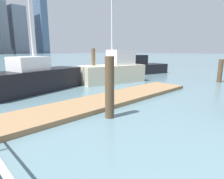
% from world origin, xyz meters
% --- Properties ---
extents(floating_dock, '(11.28, 2.00, 0.18)m').
position_xyz_m(floating_dock, '(2.14, 9.57, 0.09)').
color(floating_dock, '#93704C').
rests_on(floating_dock, ground_plane).
extents(dock_piling_1, '(0.32, 0.32, 2.16)m').
position_xyz_m(dock_piling_1, '(0.89, 7.99, 1.08)').
color(dock_piling_1, brown).
rests_on(dock_piling_1, ground_plane).
extents(dock_piling_2, '(0.26, 0.26, 2.49)m').
position_xyz_m(dock_piling_2, '(5.04, 14.11, 1.25)').
color(dock_piling_2, brown).
rests_on(dock_piling_2, ground_plane).
extents(dock_piling_3, '(0.34, 0.34, 1.71)m').
position_xyz_m(dock_piling_3, '(12.04, 7.77, 0.86)').
color(dock_piling_3, brown).
rests_on(dock_piling_3, ground_plane).
extents(moored_boat_0, '(6.48, 3.61, 1.91)m').
position_xyz_m(moored_boat_0, '(11.65, 15.32, 0.69)').
color(moored_boat_0, black).
rests_on(moored_boat_0, ground_plane).
extents(moored_boat_3, '(5.96, 3.10, 9.80)m').
position_xyz_m(moored_boat_3, '(0.74, 14.14, 0.80)').
color(moored_boat_3, black).
rests_on(moored_boat_3, ground_plane).
extents(moored_boat_4, '(5.10, 2.98, 7.60)m').
position_xyz_m(moored_boat_4, '(6.37, 13.37, 0.90)').
color(moored_boat_4, beige).
rests_on(moored_boat_4, ground_plane).
extents(skyline_tower_6, '(11.92, 13.50, 37.22)m').
position_xyz_m(skyline_tower_6, '(51.54, 172.06, 18.61)').
color(skyline_tower_6, gray).
rests_on(skyline_tower_6, ground_plane).
extents(skyline_tower_7, '(6.44, 14.12, 48.63)m').
position_xyz_m(skyline_tower_7, '(69.50, 166.94, 24.32)').
color(skyline_tower_7, slate).
rests_on(skyline_tower_7, ground_plane).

